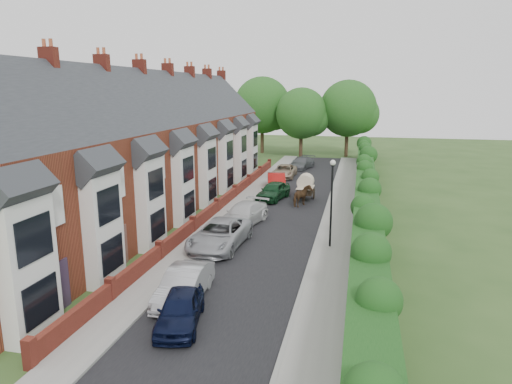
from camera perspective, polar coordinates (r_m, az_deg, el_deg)
ground at (r=23.65m, az=0.15°, el=-9.59°), size 140.00×140.00×0.00m
road at (r=33.99m, az=3.43°, el=-2.63°), size 6.00×58.00×0.02m
pavement_hedge_side at (r=33.57m, az=10.36°, el=-2.92°), size 2.20×58.00×0.12m
pavement_house_side at (r=34.78m, az=-2.84°, el=-2.17°), size 1.70×58.00×0.12m
kerb_hedge_side at (r=33.63m, az=8.57°, el=-2.82°), size 0.18×58.00×0.13m
kerb_house_side at (r=34.58m, az=-1.56°, el=-2.24°), size 0.18×58.00×0.13m
hedge at (r=33.18m, az=13.56°, el=-0.50°), size 2.10×58.00×2.85m
terrace_row at (r=35.33m, az=-13.64°, el=5.01°), size 9.05×40.50×11.50m
garden_wall_row at (r=34.04m, az=-4.92°, el=-1.84°), size 0.35×40.35×1.10m
lamppost at (r=26.01m, az=9.45°, el=-0.08°), size 0.32×0.32×5.16m
tree_far_left at (r=61.97m, az=6.04°, el=9.59°), size 7.14×6.80×9.29m
tree_far_right at (r=63.50m, az=11.77°, el=10.01°), size 7.98×7.60×10.31m
tree_far_back at (r=65.85m, az=1.16°, el=10.62°), size 8.40×8.00×10.82m
car_navy at (r=18.45m, az=-9.46°, el=-14.23°), size 2.35×4.15×1.33m
car_silver_a at (r=20.35m, az=-8.95°, el=-11.38°), size 1.65×4.39×1.43m
car_silver_b at (r=26.54m, az=-4.53°, el=-5.32°), size 2.87×5.75×1.57m
car_white at (r=30.86m, az=-1.57°, el=-2.81°), size 3.00×5.33×1.46m
car_green at (r=37.91m, az=2.20°, el=0.14°), size 2.56×4.62×1.49m
car_red at (r=41.72m, az=2.56°, el=1.30°), size 2.52×4.76×1.49m
car_beige at (r=47.70m, az=3.57°, el=2.61°), size 2.20×4.73×1.31m
car_grey at (r=53.13m, az=5.75°, el=3.63°), size 2.97×4.99×1.35m
horse at (r=35.86m, az=5.80°, el=-0.54°), size 1.53×2.11×1.62m
horse_cart at (r=37.77m, az=6.21°, el=0.84°), size 1.39×3.07×2.22m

